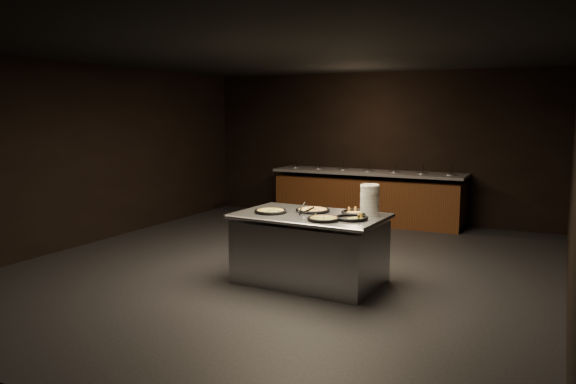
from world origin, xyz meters
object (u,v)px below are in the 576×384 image
Objects in this scene: serving_counter at (310,250)px; pan_veggie_whole at (271,211)px; pan_cheese_whole at (313,210)px; plate_stack at (370,200)px.

pan_veggie_whole is at bearing -162.52° from serving_counter.
pan_veggie_whole and pan_cheese_whole have the same top height.
plate_stack is 0.74m from pan_cheese_whole.
plate_stack is at bearing 26.16° from serving_counter.
pan_veggie_whole is (-1.16, -0.41, -0.17)m from plate_stack.
serving_counter is 4.59× the size of pan_veggie_whole.
pan_cheese_whole is (-0.04, 0.18, 0.47)m from serving_counter.
serving_counter is at bearing 14.44° from pan_veggie_whole.
plate_stack is at bearing 8.57° from pan_cheese_whole.
plate_stack is at bearing 19.60° from pan_veggie_whole.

